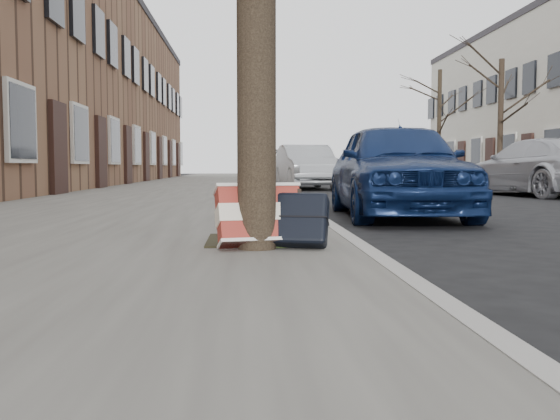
{
  "coord_description": "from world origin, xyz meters",
  "views": [
    {
      "loc": [
        -2.12,
        -3.73,
        0.71
      ],
      "look_at": [
        -1.87,
        0.8,
        0.39
      ],
      "focal_mm": 40.0,
      "sensor_mm": 36.0,
      "label": 1
    }
  ],
  "objects": [
    {
      "name": "car_near_front",
      "position": [
        0.01,
        4.96,
        0.69
      ],
      "size": [
        1.79,
        4.09,
        1.37
      ],
      "primitive_type": "imported",
      "rotation": [
        0.0,
        0.0,
        -0.04
      ],
      "color": "#0F204C",
      "rests_on": "ground"
    },
    {
      "name": "tree_far_b",
      "position": [
        7.2,
        18.71,
        2.37
      ],
      "size": [
        0.2,
        0.2,
        4.49
      ],
      "primitive_type": "cylinder",
      "color": "black",
      "rests_on": "far_sidewalk"
    },
    {
      "name": "suitcase_red",
      "position": [
        -2.02,
        0.78,
        0.35
      ],
      "size": [
        0.66,
        0.45,
        0.47
      ],
      "primitive_type": "cube",
      "rotation": [
        -0.42,
        0.0,
        0.22
      ],
      "color": "maroon",
      "rests_on": "near_sidewalk"
    },
    {
      "name": "car_near_mid",
      "position": [
        -0.18,
        16.15,
        0.7
      ],
      "size": [
        1.88,
        4.39,
        1.41
      ],
      "primitive_type": "imported",
      "rotation": [
        0.0,
        0.0,
        0.09
      ],
      "color": "#A6A9AE",
      "rests_on": "ground"
    },
    {
      "name": "dirt_patch",
      "position": [
        -2.0,
        1.2,
        0.13
      ],
      "size": [
        0.85,
        0.85,
        0.02
      ],
      "primitive_type": "cube",
      "color": "black",
      "rests_on": "near_sidewalk"
    },
    {
      "name": "near_sidewalk",
      "position": [
        -3.7,
        15.0,
        0.06
      ],
      "size": [
        5.0,
        70.0,
        0.12
      ],
      "primitive_type": "cube",
      "color": "slate",
      "rests_on": "ground"
    },
    {
      "name": "suitcase_navy",
      "position": [
        -1.8,
        0.77,
        0.33
      ],
      "size": [
        0.6,
        0.44,
        0.42
      ],
      "primitive_type": "cube",
      "rotation": [
        -0.42,
        0.0,
        -0.25
      ],
      "color": "black",
      "rests_on": "near_sidewalk"
    },
    {
      "name": "house_near",
      "position": [
        -9.6,
        16.0,
        3.5
      ],
      "size": [
        6.8,
        40.0,
        7.0
      ],
      "primitive_type": "cube",
      "color": "brown",
      "rests_on": "ground"
    },
    {
      "name": "car_near_back",
      "position": [
        -0.24,
        23.37,
        0.75
      ],
      "size": [
        3.77,
        5.84,
        1.5
      ],
      "primitive_type": "imported",
      "rotation": [
        0.0,
        0.0,
        -0.26
      ],
      "color": "#3B3B40",
      "rests_on": "ground"
    },
    {
      "name": "car_far_back",
      "position": [
        4.86,
        21.46,
        0.72
      ],
      "size": [
        1.78,
        4.24,
        1.43
      ],
      "primitive_type": "imported",
      "rotation": [
        0.0,
        0.0,
        3.16
      ],
      "color": "maroon",
      "rests_on": "ground"
    },
    {
      "name": "car_far_front",
      "position": [
        4.89,
        10.91,
        0.68
      ],
      "size": [
        2.79,
        4.98,
        1.36
      ],
      "primitive_type": "imported",
      "rotation": [
        0.0,
        0.0,
        3.34
      ],
      "color": "#A6A7AD",
      "rests_on": "ground"
    },
    {
      "name": "tree_far_c",
      "position": [
        7.2,
        25.96,
        2.73
      ],
      "size": [
        0.2,
        0.2,
        5.21
      ],
      "primitive_type": "cylinder",
      "color": "black",
      "rests_on": "far_sidewalk"
    }
  ]
}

